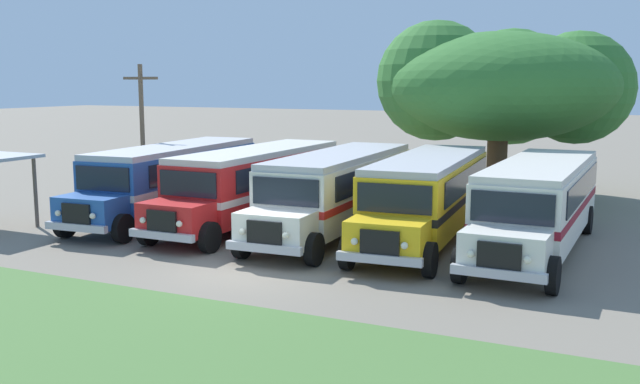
# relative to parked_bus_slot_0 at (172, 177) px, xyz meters

# --- Properties ---
(ground_plane) EXTENTS (220.00, 220.00, 0.00)m
(ground_plane) POSITION_rel_parked_bus_slot_0_xyz_m (7.13, -6.09, -1.58)
(ground_plane) COLOR slate
(parked_bus_slot_0) EXTENTS (3.37, 10.94, 2.82)m
(parked_bus_slot_0) POSITION_rel_parked_bus_slot_0_xyz_m (0.00, 0.00, 0.00)
(parked_bus_slot_0) COLOR #23519E
(parked_bus_slot_0) RESTS_ON ground_plane
(parked_bus_slot_1) EXTENTS (2.69, 10.84, 2.82)m
(parked_bus_slot_1) POSITION_rel_parked_bus_slot_0_xyz_m (3.74, 0.21, 0.00)
(parked_bus_slot_1) COLOR red
(parked_bus_slot_1) RESTS_ON ground_plane
(parked_bus_slot_2) EXTENTS (3.08, 10.89, 2.82)m
(parked_bus_slot_2) POSITION_rel_parked_bus_slot_0_xyz_m (7.23, 0.10, 0.00)
(parked_bus_slot_2) COLOR silver
(parked_bus_slot_2) RESTS_ON ground_plane
(parked_bus_slot_3) EXTENTS (3.37, 10.94, 2.82)m
(parked_bus_slot_3) POSITION_rel_parked_bus_slot_0_xyz_m (10.50, 0.31, 0.00)
(parked_bus_slot_3) COLOR yellow
(parked_bus_slot_3) RESTS_ON ground_plane
(parked_bus_slot_4) EXTENTS (2.79, 10.85, 2.82)m
(parked_bus_slot_4) POSITION_rel_parked_bus_slot_0_xyz_m (14.20, 0.21, 0.00)
(parked_bus_slot_4) COLOR silver
(parked_bus_slot_4) RESTS_ON ground_plane
(broad_shade_tree) EXTENTS (11.13, 10.70, 8.12)m
(broad_shade_tree) POSITION_rel_parked_bus_slot_0_xyz_m (10.86, 10.35, 3.58)
(broad_shade_tree) COLOR brown
(broad_shade_tree) RESTS_ON ground_plane
(utility_pole) EXTENTS (1.80, 0.20, 6.10)m
(utility_pole) POSITION_rel_parked_bus_slot_0_xyz_m (-2.91, 1.82, 1.71)
(utility_pole) COLOR brown
(utility_pole) RESTS_ON ground_plane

